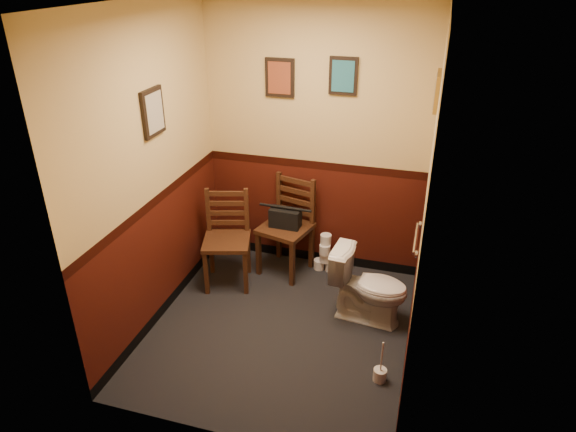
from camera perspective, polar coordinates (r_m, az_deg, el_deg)
The scene contains 17 objects.
floor at distance 4.68m, azimuth -0.87°, elevation -12.33°, with size 2.20×2.40×0.00m, color black.
ceiling at distance 3.64m, azimuth -1.19°, elevation 22.76°, with size 2.20×2.40×0.00m, color silver.
wall_back at distance 5.05m, azimuth 3.03°, elevation 8.24°, with size 2.20×2.70×0.00m, color #3D110A.
wall_front at distance 2.98m, azimuth -7.82°, elevation -6.09°, with size 2.20×2.70×0.00m, color #3D110A.
wall_left at distance 4.40m, azimuth -14.87°, elevation 4.46°, with size 2.40×2.70×0.00m, color #3D110A.
wall_right at distance 3.82m, azimuth 14.96°, elevation 0.98°, with size 2.40×2.70×0.00m, color #3D110A.
grab_bar at distance 4.23m, azimuth 14.08°, elevation -2.43°, with size 0.05×0.56×0.06m.
framed_print_back_a at distance 4.97m, azimuth -0.92°, elevation 15.11°, with size 0.28×0.04×0.36m.
framed_print_back_b at distance 4.82m, azimuth 6.16°, elevation 15.21°, with size 0.26×0.04×0.34m.
framed_print_left at distance 4.31m, azimuth -14.76°, elevation 11.08°, with size 0.04×0.30×0.38m.
framed_print_right at distance 4.17m, azimuth 16.23°, elevation 13.21°, with size 0.04×0.34×0.28m.
toilet at distance 4.66m, azimuth 9.02°, elevation -7.79°, with size 0.39×0.69×0.68m, color white.
toilet_brush at distance 4.23m, azimuth 10.18°, elevation -16.90°, with size 0.10×0.10×0.37m.
chair_left at distance 5.09m, azimuth -6.78°, elevation -2.56°, with size 0.55×0.55×0.95m.
chair_right at distance 5.23m, azimuth -0.05°, elevation -1.16°, with size 0.57×0.57×1.00m.
handbag at distance 5.14m, azimuth -0.31°, elevation -0.20°, with size 0.31×0.16×0.22m.
tp_stack at distance 5.38m, azimuth 4.14°, elevation -4.37°, with size 0.24×0.15×0.42m.
Camera 1 is at (1.08, -3.47, 2.96)m, focal length 32.00 mm.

